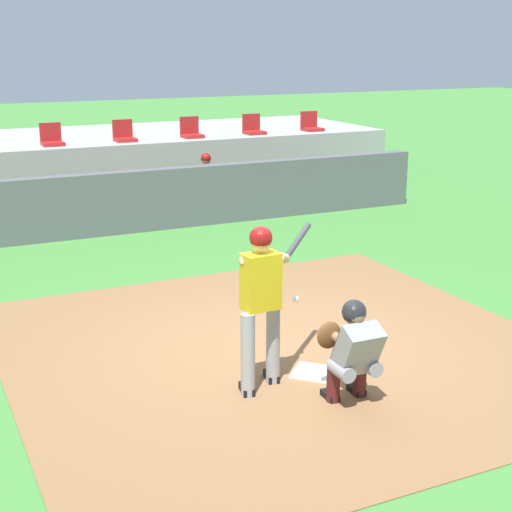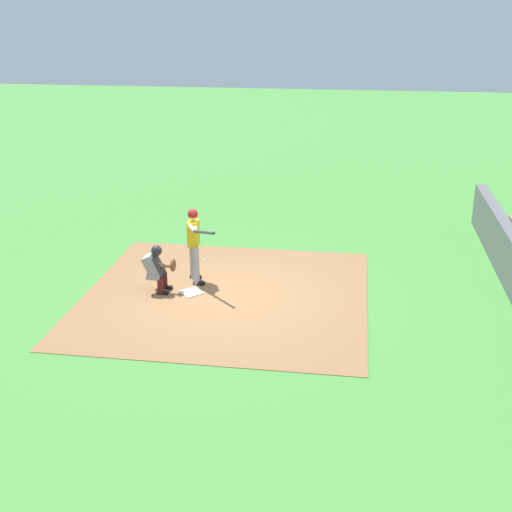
{
  "view_description": "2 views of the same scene",
  "coord_description": "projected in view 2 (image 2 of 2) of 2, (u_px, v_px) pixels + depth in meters",
  "views": [
    {
      "loc": [
        -3.97,
        -7.62,
        3.62
      ],
      "look_at": [
        0.0,
        0.7,
        1.0
      ],
      "focal_mm": 53.45,
      "sensor_mm": 36.0,
      "label": 1
    },
    {
      "loc": [
        13.86,
        2.79,
        6.24
      ],
      "look_at": [
        0.0,
        0.7,
        1.0
      ],
      "focal_mm": 47.42,
      "sensor_mm": 36.0,
      "label": 2
    }
  ],
  "objects": [
    {
      "name": "ground_plane",
      "position": [
        226.0,
        295.0,
        15.41
      ],
      "size": [
        80.0,
        80.0,
        0.0
      ],
      "primitive_type": "plane",
      "color": "#428438"
    },
    {
      "name": "dirt_infield",
      "position": [
        226.0,
        295.0,
        15.41
      ],
      "size": [
        6.4,
        6.4,
        0.01
      ],
      "primitive_type": "cube",
      "color": "olive",
      "rests_on": "ground"
    },
    {
      "name": "home_plate",
      "position": [
        192.0,
        292.0,
        15.51
      ],
      "size": [
        0.62,
        0.62,
        0.02
      ],
      "primitive_type": "cube",
      "rotation": [
        0.0,
        0.0,
        0.79
      ],
      "color": "white",
      "rests_on": "dirt_infield"
    },
    {
      "name": "batter_at_plate",
      "position": [
        194.0,
        241.0,
        15.79
      ],
      "size": [
        1.24,
        0.89,
        1.8
      ],
      "color": "#99999E",
      "rests_on": "ground"
    },
    {
      "name": "catcher_crouched",
      "position": [
        158.0,
        267.0,
        15.42
      ],
      "size": [
        0.49,
        1.46,
        1.13
      ],
      "color": "gray",
      "rests_on": "ground"
    }
  ]
}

